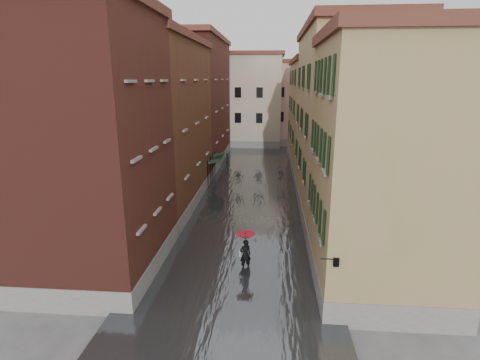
% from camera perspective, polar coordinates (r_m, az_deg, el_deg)
% --- Properties ---
extents(ground, '(120.00, 120.00, 0.00)m').
position_cam_1_polar(ground, '(21.90, -0.26, -11.61)').
color(ground, '#58585B').
rests_on(ground, ground).
extents(floodwater, '(10.00, 60.00, 0.20)m').
position_cam_1_polar(floodwater, '(33.95, 1.67, -1.53)').
color(floodwater, '#424549').
rests_on(floodwater, ground).
extents(building_left_near, '(6.00, 8.00, 13.00)m').
position_cam_1_polar(building_left_near, '(19.82, -21.49, 4.32)').
color(building_left_near, maroon).
rests_on(building_left_near, ground).
extents(building_left_mid, '(6.00, 14.00, 12.50)m').
position_cam_1_polar(building_left_mid, '(29.99, -12.28, 7.92)').
color(building_left_mid, brown).
rests_on(building_left_mid, ground).
extents(building_left_far, '(6.00, 16.00, 14.00)m').
position_cam_1_polar(building_left_far, '(44.43, -6.68, 11.41)').
color(building_left_far, maroon).
rests_on(building_left_far, ground).
extents(building_right_near, '(6.00, 8.00, 11.50)m').
position_cam_1_polar(building_right_near, '(18.70, 21.03, 1.42)').
color(building_right_near, '#96844D').
rests_on(building_right_near, ground).
extents(building_right_mid, '(6.00, 14.00, 13.00)m').
position_cam_1_polar(building_right_mid, '(29.14, 15.33, 8.02)').
color(building_right_mid, tan).
rests_on(building_right_mid, ground).
extents(building_right_far, '(6.00, 16.00, 11.50)m').
position_cam_1_polar(building_right_far, '(43.98, 11.82, 9.52)').
color(building_right_far, '#96844D').
rests_on(building_right_far, ground).
extents(building_end_cream, '(12.00, 9.00, 13.00)m').
position_cam_1_polar(building_end_cream, '(57.76, 0.09, 11.87)').
color(building_end_cream, beige).
rests_on(building_end_cream, ground).
extents(building_end_pink, '(10.00, 9.00, 12.00)m').
position_cam_1_polar(building_end_pink, '(59.74, 9.06, 11.32)').
color(building_end_pink, '#CD9F90').
rests_on(building_end_pink, ground).
extents(awning_near, '(1.09, 2.92, 2.80)m').
position_cam_1_polar(awning_near, '(35.21, -3.84, 3.03)').
color(awning_near, '#152F20').
rests_on(awning_near, ground).
extents(awning_far, '(1.09, 2.79, 2.80)m').
position_cam_1_polar(awning_far, '(36.64, -3.50, 3.51)').
color(awning_far, '#152F20').
rests_on(awning_far, ground).
extents(wall_lantern, '(0.71, 0.22, 0.35)m').
position_cam_1_polar(wall_lantern, '(15.34, 14.34, -11.94)').
color(wall_lantern, black).
rests_on(wall_lantern, ground).
extents(window_planters, '(0.59, 5.30, 0.84)m').
position_cam_1_polar(window_planters, '(18.70, 11.89, -5.06)').
color(window_planters, brown).
rests_on(window_planters, ground).
extents(pedestrian_main, '(1.05, 1.05, 2.06)m').
position_cam_1_polar(pedestrian_main, '(20.03, 0.81, -10.20)').
color(pedestrian_main, black).
rests_on(pedestrian_main, ground).
extents(pedestrian_far, '(0.84, 0.76, 1.41)m').
position_cam_1_polar(pedestrian_far, '(43.52, -1.90, 3.05)').
color(pedestrian_far, black).
rests_on(pedestrian_far, ground).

